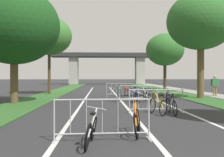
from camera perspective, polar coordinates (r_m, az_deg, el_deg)
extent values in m
cube|color=#2D5B26|center=(28.18, -11.49, -2.79)|extent=(2.50, 62.19, 0.05)
cube|color=#2D5B26|center=(28.73, 11.74, -2.73)|extent=(2.50, 62.19, 0.05)
cube|color=gray|center=(29.38, 16.10, -2.64)|extent=(2.11, 62.19, 0.08)
cube|color=silver|center=(20.45, 1.27, -4.06)|extent=(0.14, 35.97, 0.01)
cube|color=silver|center=(20.76, 8.08, -3.99)|extent=(0.14, 35.97, 0.01)
cube|color=silver|center=(20.44, -5.66, -4.06)|extent=(0.14, 35.97, 0.01)
cube|color=#2D2D30|center=(53.95, -1.12, 5.15)|extent=(22.93, 3.57, 0.81)
cube|color=#9E9B93|center=(54.04, -8.43, 1.71)|extent=(1.80, 2.40, 5.63)
cube|color=#9E9B93|center=(54.39, 6.15, 1.71)|extent=(1.80, 2.40, 5.63)
cylinder|color=brown|center=(16.34, -20.72, -0.67)|extent=(0.46, 0.46, 2.60)
ellipsoid|color=#194719|center=(16.61, -20.75, 10.80)|extent=(5.35, 5.35, 4.55)
cylinder|color=#4C3823|center=(23.99, -13.64, 1.06)|extent=(0.26, 0.26, 3.75)
ellipsoid|color=#38702D|center=(24.27, -13.65, 9.11)|extent=(4.06, 4.06, 3.45)
cylinder|color=brown|center=(19.91, 18.91, 1.25)|extent=(0.49, 0.49, 3.80)
ellipsoid|color=#2D6628|center=(20.31, 18.94, 11.87)|extent=(4.91, 4.91, 4.18)
cylinder|color=#3D2D1E|center=(31.45, 11.56, 0.34)|extent=(0.36, 0.36, 3.12)
ellipsoid|color=#2D6628|center=(31.62, 11.57, 6.24)|extent=(4.51, 4.51, 3.83)
cylinder|color=#ADADB2|center=(6.61, -12.61, -8.99)|extent=(0.04, 0.04, 1.05)
cube|color=#ADADB2|center=(6.71, -12.60, -13.29)|extent=(0.08, 0.44, 0.03)
cylinder|color=#ADADB2|center=(6.74, 8.10, -8.80)|extent=(0.04, 0.04, 1.05)
cube|color=#ADADB2|center=(6.84, 8.10, -13.03)|extent=(0.08, 0.44, 0.03)
cylinder|color=#ADADB2|center=(6.50, -2.15, -4.65)|extent=(2.37, 0.16, 0.04)
cylinder|color=#ADADB2|center=(6.63, -2.15, -11.98)|extent=(2.37, 0.16, 0.04)
cylinder|color=#ADADB2|center=(6.55, -9.15, -8.27)|extent=(0.02, 0.02, 0.87)
cylinder|color=#ADADB2|center=(6.54, -5.65, -8.28)|extent=(0.02, 0.02, 0.87)
cylinder|color=#ADADB2|center=(6.55, -2.15, -8.27)|extent=(0.02, 0.02, 0.87)
cylinder|color=#ADADB2|center=(6.58, 1.32, -8.22)|extent=(0.02, 0.02, 0.87)
cylinder|color=#ADADB2|center=(6.64, 4.75, -8.15)|extent=(0.02, 0.02, 0.87)
cylinder|color=#ADADB2|center=(11.35, 3.86, -5.03)|extent=(0.04, 0.04, 1.05)
cube|color=#ADADB2|center=(11.41, 3.86, -7.58)|extent=(0.07, 0.44, 0.03)
cylinder|color=#ADADB2|center=(11.92, 15.28, -4.78)|extent=(0.04, 0.04, 1.05)
cube|color=#ADADB2|center=(11.97, 15.27, -7.22)|extent=(0.07, 0.44, 0.03)
cylinder|color=#ADADB2|center=(11.54, 9.71, -2.43)|extent=(2.37, 0.10, 0.04)
cylinder|color=#ADADB2|center=(11.62, 9.71, -6.62)|extent=(2.37, 0.10, 0.04)
cylinder|color=#ADADB2|center=(11.41, 5.84, -4.55)|extent=(0.02, 0.02, 0.87)
cylinder|color=#ADADB2|center=(11.48, 7.79, -4.52)|extent=(0.02, 0.02, 0.87)
cylinder|color=#ADADB2|center=(11.57, 9.71, -4.48)|extent=(0.02, 0.02, 0.87)
cylinder|color=#ADADB2|center=(11.67, 11.60, -4.44)|extent=(0.02, 0.02, 0.87)
cylinder|color=#ADADB2|center=(11.78, 13.46, -4.40)|extent=(0.02, 0.02, 0.87)
cylinder|color=#ADADB2|center=(16.11, 1.71, -3.41)|extent=(0.04, 0.04, 1.05)
cube|color=#ADADB2|center=(16.15, 1.71, -5.22)|extent=(0.07, 0.44, 0.03)
cylinder|color=#ADADB2|center=(16.51, 9.96, -3.33)|extent=(0.04, 0.04, 1.05)
cube|color=#ADADB2|center=(16.55, 9.95, -5.09)|extent=(0.07, 0.44, 0.03)
cylinder|color=#ADADB2|center=(16.24, 5.89, -1.60)|extent=(2.37, 0.09, 0.04)
cylinder|color=#ADADB2|center=(16.29, 5.88, -4.59)|extent=(2.37, 0.09, 0.04)
cylinder|color=#ADADB2|center=(16.14, 3.11, -3.08)|extent=(0.02, 0.02, 0.87)
cylinder|color=#ADADB2|center=(16.20, 4.50, -3.07)|extent=(0.02, 0.02, 0.87)
cylinder|color=#ADADB2|center=(16.26, 5.89, -3.06)|extent=(0.02, 0.02, 0.87)
cylinder|color=#ADADB2|center=(16.33, 7.26, -3.05)|extent=(0.02, 0.02, 0.87)
cylinder|color=#ADADB2|center=(16.41, 8.61, -3.03)|extent=(0.02, 0.02, 0.87)
cylinder|color=#ADADB2|center=(20.94, -1.18, -2.52)|extent=(0.04, 0.04, 1.05)
cube|color=#ADADB2|center=(20.97, -1.18, -3.92)|extent=(0.08, 0.44, 0.03)
cylinder|color=#ADADB2|center=(21.00, 5.31, -2.52)|extent=(0.04, 0.04, 1.05)
cube|color=#ADADB2|center=(21.04, 5.31, -3.90)|extent=(0.08, 0.44, 0.03)
cylinder|color=#ADADB2|center=(20.92, 2.07, -1.14)|extent=(2.37, 0.17, 0.04)
cylinder|color=#ADADB2|center=(20.96, 2.07, -3.47)|extent=(2.37, 0.17, 0.04)
cylinder|color=#ADADB2|center=(20.92, -0.10, -2.28)|extent=(0.02, 0.02, 0.87)
cylinder|color=#ADADB2|center=(20.92, 0.99, -2.28)|extent=(0.02, 0.02, 0.87)
cylinder|color=#ADADB2|center=(20.93, 2.07, -2.28)|extent=(0.02, 0.02, 0.87)
cylinder|color=#ADADB2|center=(20.95, 3.15, -2.28)|extent=(0.02, 0.02, 0.87)
cylinder|color=#ADADB2|center=(20.97, 4.23, -2.27)|extent=(0.02, 0.02, 0.87)
torus|color=black|center=(16.18, 1.38, -4.17)|extent=(0.15, 0.62, 0.61)
torus|color=black|center=(17.21, 1.28, -3.89)|extent=(0.15, 0.62, 0.61)
cylinder|color=#197A7F|center=(16.65, 1.21, -3.18)|extent=(0.07, 1.01, 0.53)
cylinder|color=#197A7F|center=(16.45, 1.22, -3.17)|extent=(0.14, 0.12, 0.62)
cylinder|color=#197A7F|center=(16.34, 1.37, -4.20)|extent=(0.05, 0.34, 0.07)
cylinder|color=#197A7F|center=(17.16, 1.17, -3.07)|extent=(0.12, 0.09, 0.50)
cube|color=black|center=(16.40, 1.07, -2.11)|extent=(0.12, 0.24, 0.06)
cylinder|color=#99999E|center=(17.13, 1.05, -2.24)|extent=(0.52, 0.05, 0.10)
torus|color=black|center=(15.54, 12.24, -4.30)|extent=(0.22, 0.66, 0.65)
torus|color=black|center=(16.51, 11.91, -4.02)|extent=(0.22, 0.66, 0.65)
cylinder|color=#662884|center=(15.98, 12.19, -3.17)|extent=(0.26, 0.93, 0.59)
cylinder|color=#662884|center=(15.80, 12.24, -3.39)|extent=(0.10, 0.13, 0.56)
cylinder|color=#662884|center=(15.69, 12.17, -4.34)|extent=(0.07, 0.32, 0.08)
cylinder|color=#662884|center=(16.46, 12.03, -3.07)|extent=(0.10, 0.10, 0.56)
cube|color=black|center=(15.75, 12.36, -2.39)|extent=(0.14, 0.25, 0.06)
cylinder|color=#99999E|center=(16.43, 12.15, -2.11)|extent=(0.45, 0.10, 0.08)
torus|color=black|center=(20.79, 1.91, -3.11)|extent=(0.15, 0.64, 0.64)
torus|color=black|center=(21.81, 1.64, -2.95)|extent=(0.15, 0.64, 0.64)
cylinder|color=#1E7238|center=(21.25, 1.66, -2.29)|extent=(0.15, 1.00, 0.59)
cylinder|color=#1E7238|center=(21.06, 1.71, -2.31)|extent=(0.15, 0.12, 0.66)
cylinder|color=#1E7238|center=(20.95, 1.87, -3.15)|extent=(0.03, 0.33, 0.08)
cylinder|color=#1E7238|center=(21.77, 1.53, -2.22)|extent=(0.13, 0.10, 0.56)
cube|color=black|center=(21.00, 1.58, -1.42)|extent=(0.11, 0.24, 0.06)
cylinder|color=#99999E|center=(21.73, 1.42, -1.50)|extent=(0.43, 0.04, 0.10)
torus|color=black|center=(16.29, 7.75, -4.06)|extent=(0.16, 0.66, 0.66)
torus|color=black|center=(17.29, 7.13, -3.80)|extent=(0.16, 0.66, 0.66)
cylinder|color=silver|center=(16.74, 7.30, -3.02)|extent=(0.13, 1.00, 0.57)
cylinder|color=silver|center=(16.55, 7.43, -3.18)|extent=(0.15, 0.12, 0.57)
cylinder|color=silver|center=(16.45, 7.66, -4.10)|extent=(0.04, 0.33, 0.08)
cylinder|color=silver|center=(17.24, 7.00, -2.92)|extent=(0.13, 0.09, 0.54)
cube|color=black|center=(16.49, 7.29, -2.21)|extent=(0.11, 0.24, 0.07)
cylinder|color=#99999E|center=(17.20, 6.87, -2.04)|extent=(0.48, 0.03, 0.11)
torus|color=black|center=(20.08, 3.26, -3.19)|extent=(0.17, 0.68, 0.67)
torus|color=black|center=(21.06, 2.90, -3.02)|extent=(0.17, 0.68, 0.67)
cylinder|color=red|center=(20.54, 3.22, -2.28)|extent=(0.11, 0.97, 0.63)
cylinder|color=red|center=(20.35, 3.27, -2.43)|extent=(0.15, 0.12, 0.61)
cylinder|color=red|center=(20.24, 3.19, -3.23)|extent=(0.05, 0.32, 0.08)
cylinder|color=red|center=(21.03, 3.04, -2.21)|extent=(0.14, 0.09, 0.60)
cube|color=black|center=(20.31, 3.42, -1.59)|extent=(0.11, 0.24, 0.07)
cylinder|color=#99999E|center=(21.00, 3.18, -1.41)|extent=(0.46, 0.04, 0.10)
torus|color=black|center=(6.76, 5.28, -10.35)|extent=(0.27, 0.69, 0.68)
torus|color=black|center=(7.71, 5.78, -9.02)|extent=(0.27, 0.69, 0.68)
cylinder|color=orange|center=(7.17, 5.18, -7.16)|extent=(0.14, 0.94, 0.67)
cylinder|color=orange|center=(6.99, 5.12, -7.70)|extent=(0.15, 0.09, 0.66)
cylinder|color=orange|center=(6.92, 5.40, -10.32)|extent=(0.10, 0.31, 0.08)
cylinder|color=orange|center=(7.64, 5.44, -6.69)|extent=(0.14, 0.07, 0.64)
cube|color=black|center=(6.92, 4.72, -5.06)|extent=(0.15, 0.26, 0.06)
cylinder|color=#99999E|center=(7.59, 5.09, -4.32)|extent=(0.48, 0.13, 0.09)
torus|color=black|center=(16.40, 5.30, -4.06)|extent=(0.17, 0.64, 0.64)
torus|color=black|center=(15.41, 5.75, -4.35)|extent=(0.17, 0.64, 0.64)
cylinder|color=#1E389E|center=(15.91, 5.33, -3.21)|extent=(0.15, 0.98, 0.59)
cylinder|color=#1E389E|center=(16.09, 5.25, -3.15)|extent=(0.16, 0.12, 0.66)
cylinder|color=#1E389E|center=(16.25, 5.38, -4.19)|extent=(0.03, 0.33, 0.08)
cylinder|color=#1E389E|center=(15.41, 5.56, -3.32)|extent=(0.14, 0.09, 0.56)
cube|color=black|center=(16.11, 5.03, -1.99)|extent=(0.11, 0.24, 0.07)
cylinder|color=#99999E|center=(15.41, 5.37, -2.30)|extent=(0.54, 0.04, 0.12)
torus|color=black|center=(11.88, 12.29, -5.75)|extent=(0.11, 0.66, 0.66)
torus|color=black|center=(10.84, 13.66, -6.35)|extent=(0.11, 0.66, 0.66)
cylinder|color=black|center=(11.35, 12.79, -4.50)|extent=(0.11, 1.05, 0.64)
cylinder|color=black|center=(11.55, 12.56, -4.68)|extent=(0.10, 0.13, 0.60)
cylinder|color=black|center=(11.72, 12.51, -5.96)|extent=(0.03, 0.35, 0.08)
cylinder|color=black|center=(10.83, 13.49, -4.74)|extent=(0.10, 0.10, 0.61)
cube|color=black|center=(11.56, 12.39, -3.19)|extent=(0.11, 0.24, 0.06)
cylinder|color=#99999E|center=(10.82, 13.33, -3.13)|extent=(0.47, 0.04, 0.07)
torus|color=black|center=(10.75, 11.19, -6.38)|extent=(0.28, 0.68, 0.66)
torus|color=black|center=(11.70, 8.88, -5.82)|extent=(0.28, 0.68, 0.66)
cylinder|color=gold|center=(11.19, 10.25, -4.58)|extent=(0.17, 1.02, 0.63)
cylinder|color=gold|center=(11.01, 10.65, -5.06)|extent=(0.14, 0.10, 0.55)
cylinder|color=gold|center=(10.90, 10.77, -6.41)|extent=(0.11, 0.34, 0.08)
cylinder|color=gold|center=(11.67, 9.14, -4.38)|extent=(0.14, 0.07, 0.60)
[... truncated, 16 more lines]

